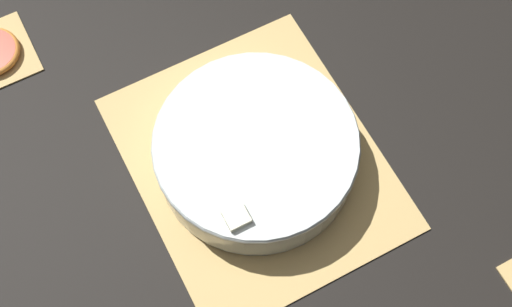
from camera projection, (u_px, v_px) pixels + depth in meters
name	position (u px, v px, depth m)	size (l,w,h in m)	color
ground_plane	(256.00, 163.00, 1.05)	(6.00, 6.00, 0.00)	black
bamboo_mat_center	(256.00, 162.00, 1.05)	(0.41, 0.34, 0.01)	tan
fruit_salad_bowl	(255.00, 150.00, 1.01)	(0.29, 0.29, 0.08)	silver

